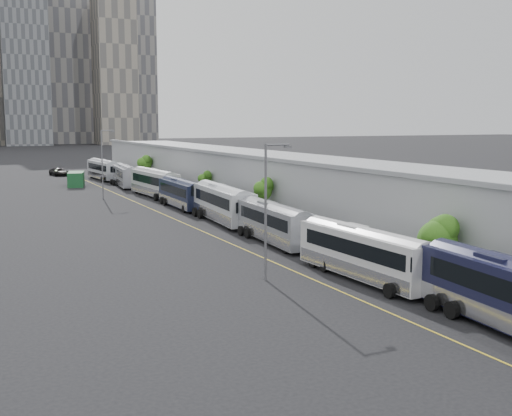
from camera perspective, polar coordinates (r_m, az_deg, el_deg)
sidewalk at (r=67.13m, az=4.51°, el=-1.75°), size 10.00×170.00×0.12m
lane_line at (r=62.64m, az=-3.86°, el=-2.48°), size 0.12×160.00×0.02m
depot at (r=68.72m, az=7.43°, el=1.33°), size 12.45×160.40×7.20m
bus_2 at (r=45.65m, az=9.59°, el=-4.42°), size 3.11×12.86×3.73m
bus_3 at (r=58.61m, az=1.65°, el=-1.65°), size 3.36×12.68×3.67m
bus_4 at (r=70.72m, az=-2.93°, el=0.12°), size 3.89×14.20×4.10m
bus_5 at (r=83.03m, az=-6.63°, el=1.08°), size 2.83×12.58×3.66m
bus_6 at (r=95.76m, az=-8.99°, el=2.01°), size 3.56×13.95×4.04m
bus_7 at (r=111.19m, az=-11.55°, el=2.66°), size 3.75×12.79×3.68m
bus_8 at (r=125.27m, az=-13.42°, el=3.19°), size 3.53×13.26×3.83m
tree_1 at (r=45.24m, az=15.83°, el=-2.28°), size 2.73×2.73×4.83m
tree_2 at (r=68.53m, az=0.61°, el=1.71°), size 1.97×1.97×4.92m
tree_3 at (r=85.19m, az=-4.60°, el=2.53°), size 1.55×1.55×4.22m
tree_4 at (r=111.29m, az=-9.89°, el=3.97°), size 2.35×2.35×5.21m
street_lamp_near at (r=44.43m, az=1.07°, el=0.48°), size 2.04×0.22×9.58m
street_lamp_far at (r=94.19m, az=-13.42°, el=4.20°), size 2.04×0.22×9.85m
shipping_container at (r=113.93m, az=-15.70°, el=2.48°), size 3.81×6.25×2.47m
suv at (r=137.20m, az=-17.11°, el=3.09°), size 3.57×6.15×1.61m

